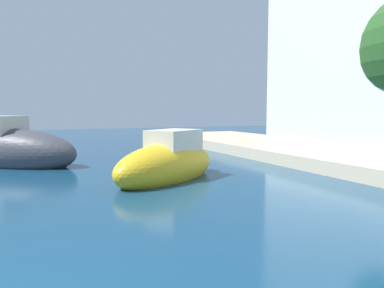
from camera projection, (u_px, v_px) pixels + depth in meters
The scene contains 3 objects.
quay_promenade at pixel (323, 265), 4.61m from camera, with size 44.00×32.00×0.50m.
moored_boat_0 at pixel (5, 149), 14.68m from camera, with size 6.12×5.75×2.36m.
moored_boat_1 at pixel (168, 164), 11.64m from camera, with size 4.69×3.86×1.87m.
Camera 1 is at (1.00, -3.76, 2.16)m, focal length 34.85 mm.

